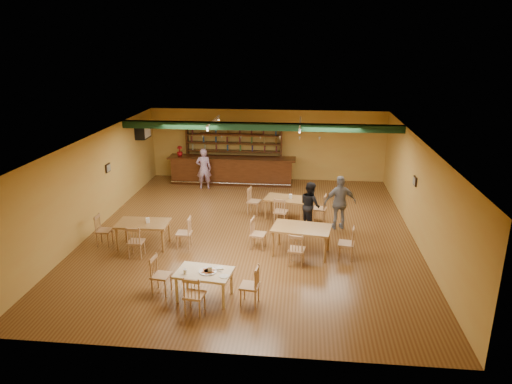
# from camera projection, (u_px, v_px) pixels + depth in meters

# --- Properties ---
(floor) EXTENTS (12.00, 12.00, 0.00)m
(floor) POSITION_uv_depth(u_px,v_px,m) (252.00, 232.00, 14.79)
(floor) COLOR brown
(floor) RESTS_ON ground
(ceiling_beam) EXTENTS (10.00, 0.30, 0.25)m
(ceiling_beam) POSITION_uv_depth(u_px,v_px,m) (260.00, 127.00, 16.53)
(ceiling_beam) COLOR black
(ceiling_beam) RESTS_ON ceiling
(track_rail_left) EXTENTS (0.05, 2.50, 0.05)m
(track_rail_left) POSITION_uv_depth(u_px,v_px,m) (213.00, 121.00, 17.25)
(track_rail_left) COLOR white
(track_rail_left) RESTS_ON ceiling
(track_rail_right) EXTENTS (0.05, 2.50, 0.05)m
(track_rail_right) POSITION_uv_depth(u_px,v_px,m) (300.00, 122.00, 16.94)
(track_rail_right) COLOR white
(track_rail_right) RESTS_ON ceiling
(ac_unit) EXTENTS (0.34, 0.70, 0.48)m
(ac_unit) POSITION_uv_depth(u_px,v_px,m) (143.00, 131.00, 18.48)
(ac_unit) COLOR white
(ac_unit) RESTS_ON wall_left
(picture_left) EXTENTS (0.04, 0.34, 0.28)m
(picture_left) POSITION_uv_depth(u_px,v_px,m) (108.00, 168.00, 15.68)
(picture_left) COLOR black
(picture_left) RESTS_ON wall_left
(picture_right) EXTENTS (0.04, 0.34, 0.28)m
(picture_right) POSITION_uv_depth(u_px,v_px,m) (415.00, 181.00, 14.24)
(picture_right) COLOR black
(picture_right) RESTS_ON wall_right
(bar_counter) EXTENTS (5.31, 0.85, 1.13)m
(bar_counter) POSITION_uv_depth(u_px,v_px,m) (232.00, 170.00, 19.61)
(bar_counter) COLOR #38190B
(bar_counter) RESTS_ON ground
(back_bar_hutch) EXTENTS (4.11, 0.40, 2.28)m
(back_bar_hutch) POSITION_uv_depth(u_px,v_px,m) (234.00, 153.00, 20.03)
(back_bar_hutch) COLOR #38190B
(back_bar_hutch) RESTS_ON ground
(poinsettia) EXTENTS (0.31, 0.31, 0.43)m
(poinsettia) POSITION_uv_depth(u_px,v_px,m) (180.00, 151.00, 19.58)
(poinsettia) COLOR maroon
(poinsettia) RESTS_ON bar_counter
(dining_table_b) EXTENTS (1.55, 1.12, 0.70)m
(dining_table_b) POSITION_uv_depth(u_px,v_px,m) (286.00, 208.00, 15.91)
(dining_table_b) COLOR olive
(dining_table_b) RESTS_ON ground
(dining_table_c) EXTENTS (1.51, 0.93, 0.75)m
(dining_table_c) POSITION_uv_depth(u_px,v_px,m) (144.00, 234.00, 13.70)
(dining_table_c) COLOR olive
(dining_table_c) RESTS_ON ground
(dining_table_d) EXTENTS (1.74, 1.21, 0.81)m
(dining_table_d) POSITION_uv_depth(u_px,v_px,m) (301.00, 240.00, 13.22)
(dining_table_d) COLOR olive
(dining_table_d) RESTS_ON ground
(near_table) EXTENTS (1.38, 0.98, 0.69)m
(near_table) POSITION_uv_depth(u_px,v_px,m) (205.00, 285.00, 10.96)
(near_table) COLOR #CCB089
(near_table) RESTS_ON ground
(pizza_tray) EXTENTS (0.48, 0.48, 0.01)m
(pizza_tray) POSITION_uv_depth(u_px,v_px,m) (208.00, 272.00, 10.84)
(pizza_tray) COLOR silver
(pizza_tray) RESTS_ON near_table
(parmesan_shaker) EXTENTS (0.08, 0.08, 0.11)m
(parmesan_shaker) POSITION_uv_depth(u_px,v_px,m) (185.00, 271.00, 10.74)
(parmesan_shaker) COLOR #EAE5C6
(parmesan_shaker) RESTS_ON near_table
(napkin_stack) EXTENTS (0.23, 0.20, 0.03)m
(napkin_stack) POSITION_uv_depth(u_px,v_px,m) (219.00, 268.00, 10.99)
(napkin_stack) COLOR white
(napkin_stack) RESTS_ON near_table
(pizza_server) EXTENTS (0.33, 0.14, 0.00)m
(pizza_server) POSITION_uv_depth(u_px,v_px,m) (214.00, 270.00, 10.87)
(pizza_server) COLOR silver
(pizza_server) RESTS_ON pizza_tray
(side_plate) EXTENTS (0.25, 0.25, 0.01)m
(side_plate) POSITION_uv_depth(u_px,v_px,m) (224.00, 276.00, 10.63)
(side_plate) COLOR white
(side_plate) RESTS_ON near_table
(patron_bar) EXTENTS (0.67, 0.51, 1.67)m
(patron_bar) POSITION_uv_depth(u_px,v_px,m) (204.00, 169.00, 18.85)
(patron_bar) COLOR #7D4495
(patron_bar) RESTS_ON ground
(patron_right_a) EXTENTS (0.88, 0.94, 1.53)m
(patron_right_a) POSITION_uv_depth(u_px,v_px,m) (310.00, 205.00, 14.95)
(patron_right_a) COLOR black
(patron_right_a) RESTS_ON ground
(patron_right_b) EXTENTS (1.09, 0.63, 1.75)m
(patron_right_b) POSITION_uv_depth(u_px,v_px,m) (340.00, 203.00, 14.84)
(patron_right_b) COLOR gray
(patron_right_b) RESTS_ON ground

